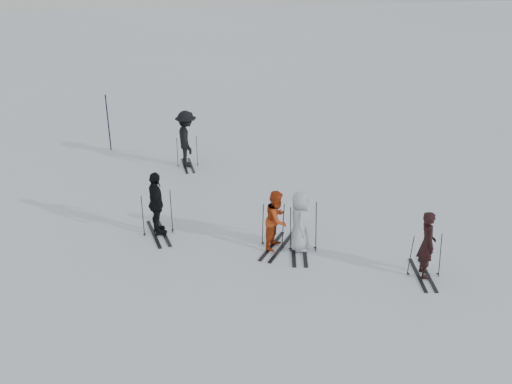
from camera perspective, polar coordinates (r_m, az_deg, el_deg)
The scene contains 12 objects.
ground at distance 15.13m, azimuth 0.75°, elevation -4.97°, with size 120.00×120.00×0.00m, color silver.
skier_near_dark at distance 13.84m, azimuth 16.71°, elevation -5.11°, with size 0.60×0.39×1.64m, color black.
skier_red at distance 14.49m, azimuth 2.09°, elevation -2.86°, with size 0.76×0.59×1.56m, color #B33C14.
skier_grey at distance 14.43m, azimuth 4.39°, elevation -3.01°, with size 0.77×0.50×1.58m, color #B7BDC2.
skier_uphill_left at distance 15.35m, azimuth -9.92°, elevation -1.24°, with size 1.03×0.43×1.75m, color black.
skier_uphill_far at distance 19.99m, azimuth -6.96°, elevation 5.23°, with size 1.27×0.73×1.97m, color black.
skis_near_dark at distance 13.96m, azimuth 16.59°, elevation -6.02°, with size 0.82×1.55×1.13m, color black, non-canonical shape.
skis_red at distance 14.56m, azimuth 2.08°, elevation -3.43°, with size 0.90×1.70×1.24m, color black, non-canonical shape.
skis_grey at distance 14.47m, azimuth 4.38°, elevation -3.39°, with size 0.99×1.87×1.36m, color black, non-canonical shape.
skis_uphill_left at distance 15.45m, azimuth -9.86°, elevation -2.08°, with size 0.91×1.72×1.26m, color black, non-canonical shape.
skis_uphill_far at distance 20.13m, azimuth -6.90°, elevation 4.09°, with size 0.81×1.54×1.12m, color black, non-canonical shape.
piste_marker at distance 22.18m, azimuth -14.56°, elevation 6.73°, with size 0.05×0.05×2.14m, color black.
Camera 1 is at (-2.82, -12.97, 7.25)m, focal length 40.00 mm.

